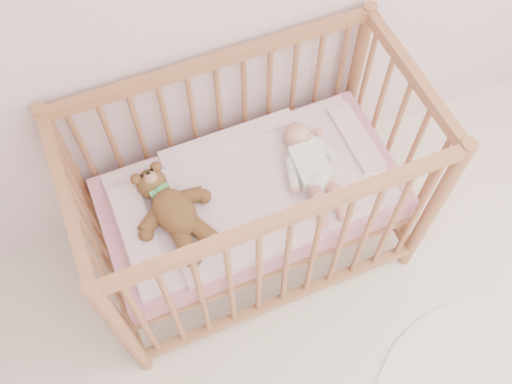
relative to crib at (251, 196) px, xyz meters
name	(u,v)px	position (x,y,z in m)	size (l,w,h in m)	color
crib	(251,196)	(0.00, 0.00, 0.00)	(1.36, 0.76, 1.00)	#A06E43
mattress	(251,198)	(0.00, 0.00, -0.01)	(1.22, 0.62, 0.13)	#C3798F
blanket	(251,189)	(0.00, 0.00, 0.06)	(1.10, 0.58, 0.06)	pink
baby	(311,163)	(0.25, -0.02, 0.14)	(0.24, 0.50, 0.12)	silver
teddy_bear	(175,211)	(-0.32, -0.02, 0.15)	(0.34, 0.48, 0.13)	brown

